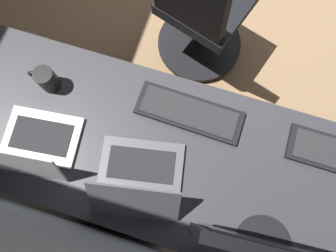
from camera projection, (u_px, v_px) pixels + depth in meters
desk at (164, 156)px, 1.23m from camera, size 2.03×0.64×0.73m
drawer_pedestal at (146, 166)px, 1.53m from camera, size 0.40×0.51×0.69m
laptop_leftmost at (34, 147)px, 1.12m from camera, size 0.31×0.28×0.20m
laptop_left at (139, 179)px, 1.10m from camera, size 0.36×0.33×0.18m
keyboard_main at (189, 113)px, 1.20m from camera, size 0.42×0.15×0.02m
coffee_mug at (47, 79)px, 1.19m from camera, size 0.12×0.08×0.10m
office_chair at (199, 12)px, 1.64m from camera, size 0.56×0.60×0.97m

